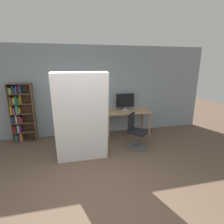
{
  "coord_description": "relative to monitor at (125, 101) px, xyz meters",
  "views": [
    {
      "loc": [
        -0.26,
        -2.21,
        2.13
      ],
      "look_at": [
        0.63,
        1.7,
        1.05
      ],
      "focal_mm": 28.0,
      "sensor_mm": 36.0,
      "label": 1
    }
  ],
  "objects": [
    {
      "name": "wall_back",
      "position": [
        -1.33,
        0.17,
        0.32
      ],
      "size": [
        8.0,
        0.06,
        2.7
      ],
      "color": "gray",
      "rests_on": "ground"
    },
    {
      "name": "desk",
      "position": [
        0.03,
        -0.17,
        -0.37
      ],
      "size": [
        1.42,
        0.63,
        0.75
      ],
      "color": "tan",
      "rests_on": "ground"
    },
    {
      "name": "bookshelf",
      "position": [
        -3.06,
        0.01,
        -0.2
      ],
      "size": [
        0.61,
        0.32,
        1.66
      ],
      "color": "brown",
      "rests_on": "ground"
    },
    {
      "name": "ground_plane",
      "position": [
        -1.33,
        -2.96,
        -1.03
      ],
      "size": [
        16.0,
        16.0,
        0.0
      ],
      "primitive_type": "plane",
      "color": "brown"
    },
    {
      "name": "office_chair",
      "position": [
        -0.03,
        -1.1,
        -0.67
      ],
      "size": [
        0.62,
        0.62,
        0.91
      ],
      "color": "#4C4C51",
      "rests_on": "ground"
    },
    {
      "name": "mattress_near",
      "position": [
        -1.44,
        -1.5,
        -0.03
      ],
      "size": [
        1.14,
        0.43,
        2.01
      ],
      "color": "silver",
      "rests_on": "ground"
    },
    {
      "name": "monitor",
      "position": [
        0.0,
        0.0,
        0.0
      ],
      "size": [
        0.61,
        0.25,
        0.54
      ],
      "color": "#B7B7BC",
      "rests_on": "desk"
    }
  ]
}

